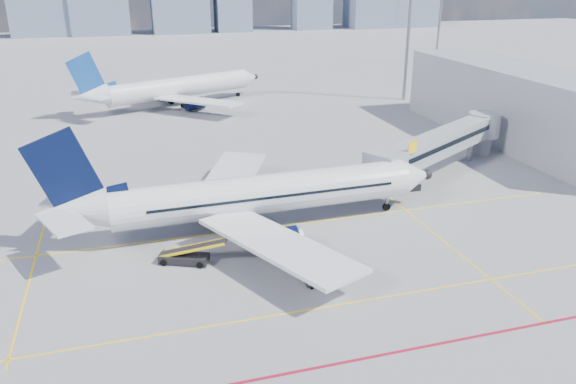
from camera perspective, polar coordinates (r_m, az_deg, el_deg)
name	(u,v)px	position (r m, az deg, el deg)	size (l,w,h in m)	color
ground	(294,268)	(45.13, 0.60, -7.71)	(420.00, 420.00, 0.00)	gray
apron_markings	(302,294)	(41.76, 1.42, -10.32)	(90.00, 35.12, 0.01)	yellow
jet_bridge	(446,142)	(67.40, 15.76, 4.92)	(23.55, 15.78, 6.30)	#93969B
terminal_block	(518,105)	(83.65, 22.32, 8.13)	(10.00, 42.00, 10.00)	#93969B
floodlight_mast_ne	(409,23)	(105.43, 12.21, 16.41)	(3.20, 0.61, 25.45)	slate
floodlight_mast_far	(441,9)	(149.11, 15.25, 17.50)	(3.20, 0.61, 25.45)	slate
distant_skyline	(148,0)	(228.21, -14.03, 18.44)	(246.02, 14.37, 31.80)	slate
main_aircraft	(249,196)	(50.48, -3.95, -0.43)	(36.79, 32.05, 10.83)	silver
second_aircraft	(173,88)	(100.75, -11.61, 10.28)	(34.16, 28.85, 10.67)	silver
baggage_tug	(308,263)	(44.20, 2.01, -7.17)	(2.51, 1.54, 1.72)	silver
cargo_dolly	(325,271)	(42.74, 3.81, -8.06)	(3.26, 1.49, 1.77)	black
belt_loader	(186,257)	(46.28, -10.36, -6.47)	(5.60, 3.42, 2.31)	black
ramp_worker	(331,264)	(43.80, 4.40, -7.27)	(0.72, 0.47, 1.98)	yellow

